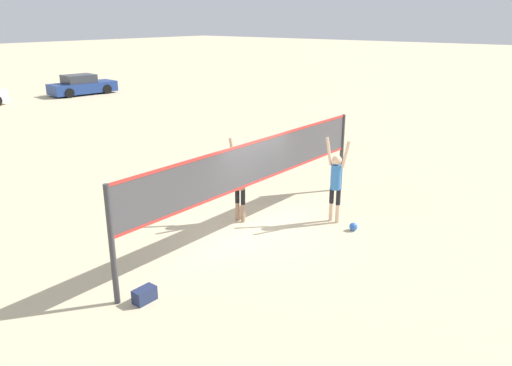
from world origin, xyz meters
TOP-DOWN VIEW (x-y plane):
  - ground_plane at (0.00, 0.00)m, footprint 200.00×200.00m
  - volleyball_net at (0.00, 0.00)m, footprint 8.60×0.11m
  - player_spiker at (1.85, -1.19)m, footprint 0.28×0.72m
  - player_blocker at (0.31, 0.79)m, footprint 0.28×0.72m
  - volleyball at (1.65, -1.88)m, footprint 0.21×0.21m
  - gear_bag at (-3.88, -0.37)m, footprint 0.45×0.25m
  - parked_car_near at (10.81, 24.40)m, footprint 4.69×2.25m

SIDE VIEW (x-z plane):
  - ground_plane at x=0.00m, z-range 0.00..0.00m
  - volleyball at x=1.65m, z-range 0.00..0.21m
  - gear_bag at x=-3.88m, z-range 0.00..0.28m
  - parked_car_near at x=10.81m, z-range -0.07..1.32m
  - player_blocker at x=0.31m, z-range 0.07..2.31m
  - player_spiker at x=1.85m, z-range 0.07..2.34m
  - volleyball_net at x=0.00m, z-range 0.51..2.92m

